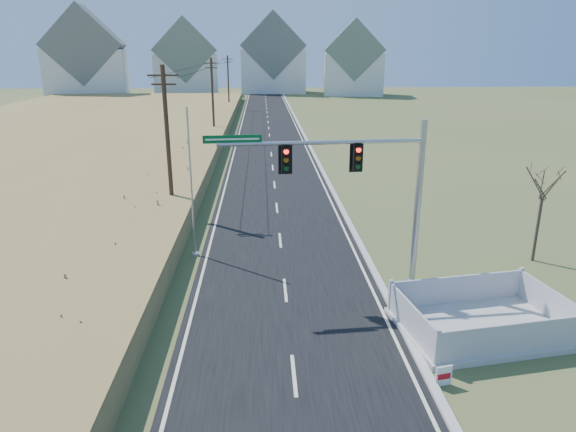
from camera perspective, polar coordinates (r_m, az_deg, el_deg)
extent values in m
plane|color=#4E5D2D|center=(18.52, 0.27, -13.84)|extent=(260.00, 260.00, 0.00)
cube|color=black|center=(66.45, -2.14, 9.48)|extent=(8.00, 180.00, 0.06)
cube|color=#B2AFA8|center=(66.62, 1.48, 9.56)|extent=(0.30, 180.00, 0.18)
cube|color=olive|center=(61.01, -25.37, 7.62)|extent=(38.00, 110.00, 1.30)
cylinder|color=#422D1E|center=(31.67, -13.20, 7.90)|extent=(0.26, 0.26, 9.00)
cube|color=#422D1E|center=(31.27, -13.72, 14.95)|extent=(1.80, 0.10, 0.10)
cube|color=#422D1E|center=(31.29, -13.65, 14.03)|extent=(1.40, 0.10, 0.10)
cylinder|color=#422D1E|center=(61.21, -8.36, 12.80)|extent=(0.26, 0.26, 9.00)
cube|color=#422D1E|center=(61.00, -8.54, 16.45)|extent=(1.80, 0.10, 0.10)
cube|color=#422D1E|center=(61.02, -8.51, 15.98)|extent=(1.40, 0.10, 0.10)
cylinder|color=#422D1E|center=(91.05, -6.65, 14.48)|extent=(0.26, 0.26, 9.00)
cube|color=#422D1E|center=(90.91, -6.74, 16.93)|extent=(1.80, 0.10, 0.10)
cube|color=#422D1E|center=(90.92, -6.73, 16.62)|extent=(1.40, 0.10, 0.10)
cube|color=white|center=(121.63, -21.38, 14.49)|extent=(17.38, 13.12, 10.00)
cube|color=slate|center=(121.54, -21.71, 17.25)|extent=(17.69, 13.38, 16.29)
cube|color=white|center=(125.02, -11.16, 15.17)|extent=(14.66, 10.95, 9.00)
cube|color=slate|center=(124.91, -11.32, 17.64)|extent=(14.93, 11.17, 14.26)
cube|color=white|center=(127.85, -1.67, 15.76)|extent=(15.00, 10.00, 10.00)
cube|color=slate|center=(127.77, -1.70, 18.41)|extent=(15.27, 10.20, 15.27)
cube|color=white|center=(121.65, 7.24, 15.29)|extent=(13.87, 10.31, 9.00)
cube|color=slate|center=(121.54, 7.35, 17.83)|extent=(14.12, 10.51, 13.24)
cylinder|color=#9EA0A5|center=(23.18, 13.55, -7.22)|extent=(0.61, 0.61, 0.20)
cylinder|color=#9EA0A5|center=(21.96, 14.20, 1.03)|extent=(0.27, 0.27, 7.15)
cylinder|color=#9EA0A5|center=(20.21, 3.81, 8.15)|extent=(8.17, 0.76, 0.16)
cube|color=black|center=(20.64, 7.71, 6.47)|extent=(0.36, 0.30, 1.05)
cube|color=black|center=(20.11, -0.26, 6.33)|extent=(0.36, 0.30, 1.05)
cube|color=#045221|center=(19.82, -6.20, 8.49)|extent=(2.25, 0.20, 0.31)
cube|color=#B7B5AD|center=(20.40, 20.67, -11.55)|extent=(6.45, 4.90, 0.22)
cube|color=#BAB9BE|center=(18.77, 23.94, -12.32)|extent=(5.53, 0.95, 1.12)
cube|color=#BAB9BE|center=(21.50, 18.25, -7.71)|extent=(5.53, 0.95, 1.12)
cube|color=#BAB9BE|center=(18.81, 13.54, -11.10)|extent=(0.66, 3.69, 1.12)
cube|color=#BAB9BE|center=(21.66, 27.21, -8.68)|extent=(0.66, 3.69, 1.12)
cube|color=white|center=(16.94, 16.90, -16.65)|extent=(0.54, 0.17, 0.67)
cube|color=#B80C18|center=(16.92, 16.96, -16.70)|extent=(0.43, 0.11, 0.19)
cylinder|color=#B7B5AD|center=(26.07, -10.25, -4.18)|extent=(0.33, 0.33, 0.15)
cylinder|color=#9EA0A5|center=(24.96, -10.70, 3.46)|extent=(0.09, 0.09, 7.31)
cylinder|color=#4C3F33|center=(27.25, 25.95, -1.30)|extent=(0.15, 0.15, 3.26)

